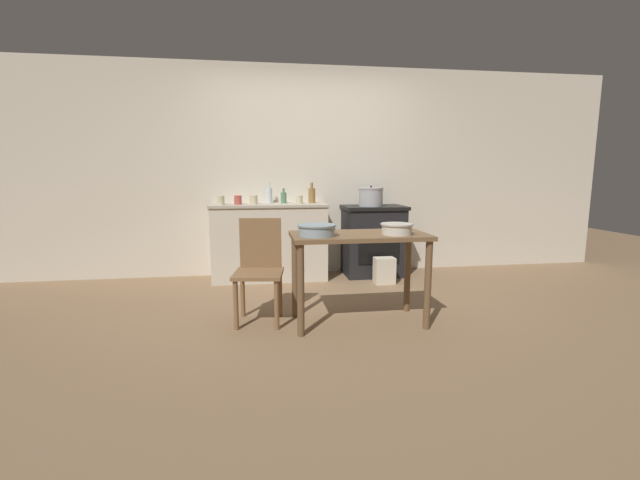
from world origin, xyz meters
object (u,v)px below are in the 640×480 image
(cup_mid_right, at_px, (299,200))
(bottle_mid_left, at_px, (284,197))
(stove, at_px, (373,240))
(bottle_far_left, at_px, (269,195))
(flour_sack, at_px, (384,271))
(work_table, at_px, (359,249))
(stock_pot, at_px, (371,197))
(chair, at_px, (259,267))
(mixing_bowl_large, at_px, (397,228))
(cup_center_left, at_px, (254,200))
(cup_center, at_px, (238,200))
(bottle_left, at_px, (312,195))
(mixing_bowl_small, at_px, (317,230))
(cup_center_right, at_px, (221,201))

(cup_mid_right, bearing_deg, bottle_mid_left, 140.65)
(stove, relative_size, bottle_far_left, 3.49)
(flour_sack, xyz_separation_m, cup_mid_right, (-0.94, 0.35, 0.80))
(work_table, relative_size, stock_pot, 3.76)
(stove, relative_size, flour_sack, 2.85)
(chair, xyz_separation_m, mixing_bowl_large, (1.11, -0.29, 0.35))
(flour_sack, xyz_separation_m, mixing_bowl_large, (-0.32, -1.31, 0.67))
(cup_center_left, height_order, cup_center, same)
(mixing_bowl_large, height_order, bottle_left, bottle_left)
(work_table, distance_m, flour_sack, 1.44)
(mixing_bowl_large, relative_size, mixing_bowl_small, 0.85)
(chair, bearing_deg, mixing_bowl_small, -22.12)
(chair, relative_size, mixing_bowl_small, 2.84)
(chair, xyz_separation_m, cup_mid_right, (0.49, 1.37, 0.48))
(bottle_left, bearing_deg, cup_center_left, -170.85)
(stove, distance_m, mixing_bowl_large, 1.82)
(mixing_bowl_large, height_order, bottle_far_left, bottle_far_left)
(stock_pot, distance_m, cup_center_left, 1.40)
(bottle_far_left, bearing_deg, mixing_bowl_large, -62.76)
(bottle_left, bearing_deg, cup_center, -171.97)
(bottle_mid_left, height_order, cup_center, bottle_mid_left)
(mixing_bowl_small, distance_m, cup_center_left, 1.73)
(mixing_bowl_small, bearing_deg, chair, 149.76)
(flour_sack, distance_m, mixing_bowl_small, 1.75)
(cup_center_left, xyz_separation_m, cup_mid_right, (0.53, -0.02, -0.00))
(mixing_bowl_large, bearing_deg, bottle_far_left, 117.24)
(flour_sack, bearing_deg, mixing_bowl_small, -127.17)
(cup_center_right, bearing_deg, work_table, -50.92)
(chair, xyz_separation_m, cup_center, (-0.21, 1.38, 0.49))
(bottle_left, xyz_separation_m, cup_center, (-0.87, -0.12, -0.04))
(cup_center_left, bearing_deg, stock_pot, 1.18)
(cup_center, bearing_deg, flour_sack, -12.14)
(mixing_bowl_small, bearing_deg, cup_center_right, 118.42)
(cup_center, bearing_deg, mixing_bowl_small, -67.83)
(cup_center, relative_size, cup_center_right, 1.01)
(stove, xyz_separation_m, cup_mid_right, (-0.93, -0.10, 0.52))
(stock_pot, xyz_separation_m, cup_center, (-1.58, -0.04, -0.02))
(bottle_far_left, relative_size, cup_center, 2.39)
(cup_center, bearing_deg, bottle_far_left, 29.85)
(work_table, bearing_deg, bottle_far_left, 110.81)
(chair, xyz_separation_m, flour_sack, (1.43, 1.02, -0.32))
(bottle_left, height_order, cup_center_right, bottle_left)
(work_table, distance_m, mixing_bowl_small, 0.42)
(mixing_bowl_small, height_order, cup_center, cup_center)
(work_table, height_order, cup_center_right, cup_center_right)
(mixing_bowl_large, distance_m, cup_center_right, 2.21)
(cup_center, distance_m, cup_center_right, 0.20)
(chair, bearing_deg, bottle_far_left, 92.71)
(work_table, height_order, bottle_left, bottle_left)
(flour_sack, distance_m, cup_center_left, 1.71)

